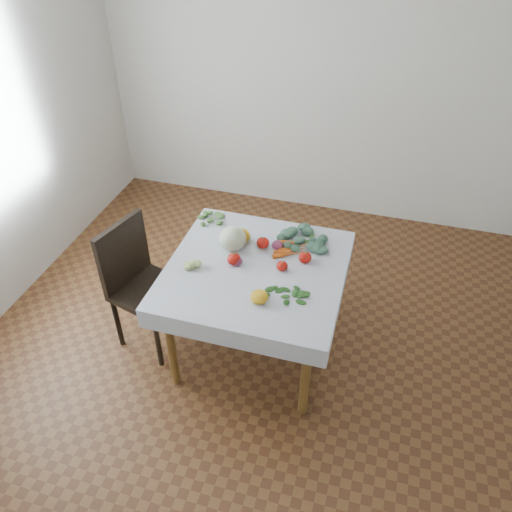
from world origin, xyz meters
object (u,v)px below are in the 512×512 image
(table, at_px, (256,280))
(heirloom_back, at_px, (241,236))
(carrot_bunch, at_px, (292,249))
(chair, at_px, (139,278))
(cabbage, at_px, (233,239))

(table, xyz_separation_m, heirloom_back, (-0.17, 0.24, 0.15))
(carrot_bunch, bearing_deg, chair, -161.90)
(heirloom_back, bearing_deg, cabbage, -107.29)
(chair, xyz_separation_m, carrot_bunch, (0.99, 0.33, 0.22))
(table, xyz_separation_m, chair, (-0.81, -0.09, -0.11))
(table, relative_size, carrot_bunch, 4.34)
(table, height_order, cabbage, cabbage)
(table, xyz_separation_m, carrot_bunch, (0.18, 0.24, 0.12))
(table, bearing_deg, heirloom_back, 125.97)
(heirloom_back, bearing_deg, chair, -152.74)
(chair, bearing_deg, cabbage, 21.50)
(table, relative_size, cabbage, 5.59)
(table, distance_m, heirloom_back, 0.33)
(cabbage, height_order, heirloom_back, cabbage)
(chair, distance_m, heirloom_back, 0.76)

